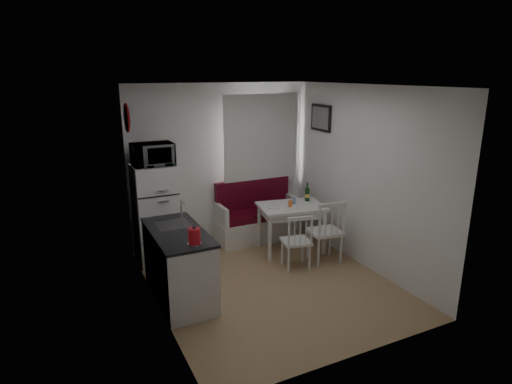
# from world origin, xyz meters

# --- Properties ---
(floor) EXTENTS (3.00, 3.50, 0.02)m
(floor) POSITION_xyz_m (0.00, 0.00, 0.00)
(floor) COLOR tan
(floor) RESTS_ON ground
(ceiling) EXTENTS (3.00, 3.50, 0.02)m
(ceiling) POSITION_xyz_m (0.00, 0.00, 2.60)
(ceiling) COLOR white
(ceiling) RESTS_ON wall_back
(wall_back) EXTENTS (3.00, 0.02, 2.60)m
(wall_back) POSITION_xyz_m (0.00, 1.75, 1.30)
(wall_back) COLOR white
(wall_back) RESTS_ON floor
(wall_front) EXTENTS (3.00, 0.02, 2.60)m
(wall_front) POSITION_xyz_m (0.00, -1.75, 1.30)
(wall_front) COLOR white
(wall_front) RESTS_ON floor
(wall_left) EXTENTS (0.02, 3.50, 2.60)m
(wall_left) POSITION_xyz_m (-1.50, 0.00, 1.30)
(wall_left) COLOR white
(wall_left) RESTS_ON floor
(wall_right) EXTENTS (0.02, 3.50, 2.60)m
(wall_right) POSITION_xyz_m (1.50, 0.00, 1.30)
(wall_right) COLOR white
(wall_right) RESTS_ON floor
(window) EXTENTS (1.22, 0.06, 1.47)m
(window) POSITION_xyz_m (0.70, 1.72, 1.62)
(window) COLOR silver
(window) RESTS_ON wall_back
(curtain) EXTENTS (1.35, 0.02, 1.50)m
(curtain) POSITION_xyz_m (0.70, 1.65, 1.68)
(curtain) COLOR white
(curtain) RESTS_ON wall_back
(kitchen_counter) EXTENTS (0.62, 1.32, 1.16)m
(kitchen_counter) POSITION_xyz_m (-1.20, 0.16, 0.46)
(kitchen_counter) COLOR silver
(kitchen_counter) RESTS_ON floor
(wall_sign) EXTENTS (0.03, 0.40, 0.40)m
(wall_sign) POSITION_xyz_m (-1.47, 1.45, 2.15)
(wall_sign) COLOR #1C2BA9
(wall_sign) RESTS_ON wall_left
(picture_frame) EXTENTS (0.04, 0.52, 0.42)m
(picture_frame) POSITION_xyz_m (1.48, 1.10, 2.05)
(picture_frame) COLOR black
(picture_frame) RESTS_ON wall_right
(bench) EXTENTS (1.40, 0.54, 1.00)m
(bench) POSITION_xyz_m (0.54, 1.51, 0.33)
(bench) COLOR silver
(bench) RESTS_ON floor
(dining_table) EXTENTS (1.11, 0.87, 0.75)m
(dining_table) POSITION_xyz_m (0.81, 0.84, 0.67)
(dining_table) COLOR silver
(dining_table) RESTS_ON floor
(chair_left) EXTENTS (0.46, 0.45, 0.45)m
(chair_left) POSITION_xyz_m (0.56, 0.18, 0.51)
(chair_left) COLOR silver
(chair_left) RESTS_ON floor
(chair_right) EXTENTS (0.51, 0.49, 0.52)m
(chair_right) POSITION_xyz_m (1.06, 0.17, 0.60)
(chair_right) COLOR silver
(chair_right) RESTS_ON floor
(fridge) EXTENTS (0.59, 0.59, 1.48)m
(fridge) POSITION_xyz_m (-1.18, 1.40, 0.74)
(fridge) COLOR white
(fridge) RESTS_ON floor
(microwave) EXTENTS (0.58, 0.39, 0.32)m
(microwave) POSITION_xyz_m (-1.18, 1.35, 1.63)
(microwave) COLOR white
(microwave) RESTS_ON fridge
(kettle) EXTENTS (0.16, 0.16, 0.22)m
(kettle) POSITION_xyz_m (-1.15, -0.38, 1.01)
(kettle) COLOR red
(kettle) RESTS_ON kitchen_counter
(wine_bottle) EXTENTS (0.08, 0.08, 0.30)m
(wine_bottle) POSITION_xyz_m (1.16, 0.94, 0.90)
(wine_bottle) COLOR #133C18
(wine_bottle) RESTS_ON dining_table
(drinking_glass_orange) EXTENTS (0.06, 0.06, 0.10)m
(drinking_glass_orange) POSITION_xyz_m (0.76, 0.79, 0.80)
(drinking_glass_orange) COLOR orange
(drinking_glass_orange) RESTS_ON dining_table
(drinking_glass_blue) EXTENTS (0.06, 0.06, 0.10)m
(drinking_glass_blue) POSITION_xyz_m (0.89, 0.89, 0.80)
(drinking_glass_blue) COLOR #7795CA
(drinking_glass_blue) RESTS_ON dining_table
(plate) EXTENTS (0.22, 0.22, 0.02)m
(plate) POSITION_xyz_m (0.51, 0.86, 0.76)
(plate) COLOR white
(plate) RESTS_ON dining_table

